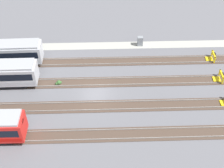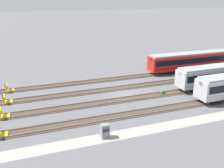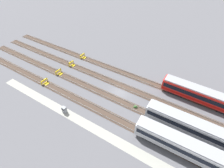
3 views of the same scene
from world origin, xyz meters
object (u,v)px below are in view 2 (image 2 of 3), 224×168
Objects in this scene: subway_car_front_row_rightmost at (191,61)px; weed_clump at (163,92)px; bumper_stop_near_inner_track at (3,113)px; bumper_stop_middle_track at (6,99)px; electrical_cabinet at (105,131)px; bumper_stop_far_inner_track at (9,88)px.

subway_car_front_row_rightmost is 15.28m from weed_clump.
bumper_stop_near_inner_track is at bearing -179.55° from weed_clump.
electrical_cabinet is at bearing -53.63° from bumper_stop_middle_track.
bumper_stop_far_inner_track is at bearing 179.97° from subway_car_front_row_rightmost.
electrical_cabinet reaches higher than bumper_stop_far_inner_track.
weed_clump is (22.92, -4.67, -0.27)m from bumper_stop_middle_track.
subway_car_front_row_rightmost is 8.99× the size of bumper_stop_middle_track.
bumper_stop_middle_track is 17.38m from electrical_cabinet.
subway_car_front_row_rightmost is 36.43m from bumper_stop_near_inner_track.
bumper_stop_middle_track is 1.25× the size of electrical_cabinet.
bumper_stop_near_inner_track is at bearing -93.60° from bumper_stop_far_inner_track.
bumper_stop_near_inner_track is at bearing -164.60° from subway_car_front_row_rightmost.
electrical_cabinet reaches higher than weed_clump.
subway_car_front_row_rightmost is 9.01× the size of bumper_stop_far_inner_track.
subway_car_front_row_rightmost is 11.27× the size of electrical_cabinet.
bumper_stop_far_inner_track is 2.18× the size of weed_clump.
weed_clump is (22.65, -9.51, -0.27)m from bumper_stop_far_inner_track.
bumper_stop_near_inner_track is 1.00× the size of bumper_stop_middle_track.
bumper_stop_near_inner_track is 4.86m from bumper_stop_middle_track.
weed_clump is at bearing 36.48° from electrical_cabinet.
weed_clump is at bearing 0.45° from bumper_stop_near_inner_track.
bumper_stop_near_inner_track and bumper_stop_middle_track have the same top height.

